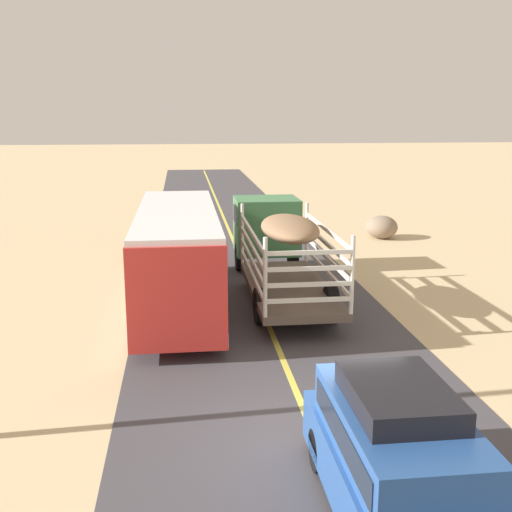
{
  "coord_description": "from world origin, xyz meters",
  "views": [
    {
      "loc": [
        -2.47,
        -10.74,
        6.23
      ],
      "look_at": [
        0.0,
        10.1,
        1.42
      ],
      "focal_mm": 43.94,
      "sensor_mm": 36.0,
      "label": 1
    }
  ],
  "objects_px": {
    "bus": "(178,255)",
    "livestock_truck": "(274,236)",
    "boulder_mid_field": "(382,227)",
    "suv_near": "(395,454)"
  },
  "relations": [
    {
      "from": "suv_near",
      "to": "bus",
      "type": "height_order",
      "value": "bus"
    },
    {
      "from": "livestock_truck",
      "to": "suv_near",
      "type": "bearing_deg",
      "value": -90.86
    },
    {
      "from": "suv_near",
      "to": "boulder_mid_field",
      "type": "height_order",
      "value": "suv_near"
    },
    {
      "from": "boulder_mid_field",
      "to": "suv_near",
      "type": "bearing_deg",
      "value": -107.43
    },
    {
      "from": "boulder_mid_field",
      "to": "livestock_truck",
      "type": "bearing_deg",
      "value": -130.21
    },
    {
      "from": "bus",
      "to": "boulder_mid_field",
      "type": "bearing_deg",
      "value": 45.6
    },
    {
      "from": "suv_near",
      "to": "bus",
      "type": "bearing_deg",
      "value": 106.01
    },
    {
      "from": "suv_near",
      "to": "boulder_mid_field",
      "type": "relative_size",
      "value": 2.78
    },
    {
      "from": "bus",
      "to": "livestock_truck",
      "type": "bearing_deg",
      "value": 35.52
    },
    {
      "from": "suv_near",
      "to": "bus",
      "type": "xyz_separation_m",
      "value": [
        -3.31,
        11.54,
        0.6
      ]
    }
  ]
}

